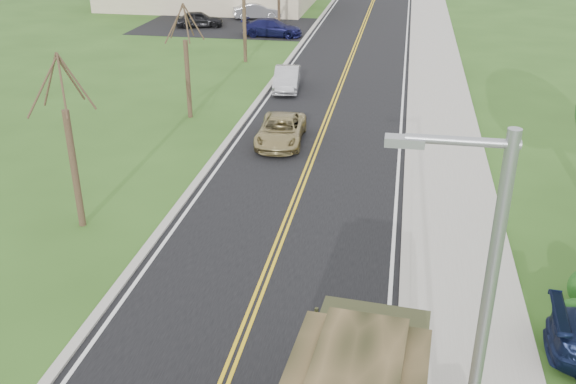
# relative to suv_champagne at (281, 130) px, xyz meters

# --- Properties ---
(road) EXTENTS (8.00, 120.00, 0.01)m
(road) POSITION_rel_suv_champagne_xyz_m (1.69, 20.84, -0.60)
(road) COLOR black
(road) RESTS_ON ground
(curb_right) EXTENTS (0.30, 120.00, 0.12)m
(curb_right) POSITION_rel_suv_champagne_xyz_m (5.84, 20.84, -0.55)
(curb_right) COLOR #9E998E
(curb_right) RESTS_ON ground
(sidewalk_right) EXTENTS (3.20, 120.00, 0.10)m
(sidewalk_right) POSITION_rel_suv_champagne_xyz_m (7.59, 20.84, -0.56)
(sidewalk_right) COLOR #9E998E
(sidewalk_right) RESTS_ON ground
(curb_left) EXTENTS (0.30, 120.00, 0.10)m
(curb_left) POSITION_rel_suv_champagne_xyz_m (-2.46, 20.84, -0.56)
(curb_left) COLOR #9E998E
(curb_left) RESTS_ON ground
(street_light) EXTENTS (1.65, 0.22, 8.00)m
(street_light) POSITION_rel_suv_champagne_xyz_m (6.59, -19.66, 3.82)
(street_light) COLOR gray
(street_light) RESTS_ON ground
(bare_tree_a) EXTENTS (1.93, 2.26, 6.08)m
(bare_tree_a) POSITION_rel_suv_champagne_xyz_m (-5.31, -9.16, 2.02)
(bare_tree_a) COLOR #38281C
(bare_tree_a) RESTS_ON ground
(bare_tree_b) EXTENTS (1.83, 2.14, 5.73)m
(bare_tree_b) POSITION_rel_suv_champagne_xyz_m (-5.31, 2.84, 1.87)
(bare_tree_b) COLOR #38281C
(bare_tree_b) RESTS_ON ground
(bare_tree_c) EXTENTS (2.04, 2.39, 6.42)m
(bare_tree_c) POSITION_rel_suv_champagne_xyz_m (-5.31, 14.84, 2.17)
(bare_tree_c) COLOR #38281C
(bare_tree_c) RESTS_ON ground
(suv_champagne) EXTENTS (2.26, 4.49, 1.22)m
(suv_champagne) POSITION_rel_suv_champagne_xyz_m (0.00, 0.00, 0.00)
(suv_champagne) COLOR #948453
(suv_champagne) RESTS_ON ground
(sedan_silver) EXTENTS (1.82, 4.11, 1.31)m
(sedan_silver) POSITION_rel_suv_champagne_xyz_m (-1.31, 8.68, 0.05)
(sedan_silver) COLOR #AFAEB3
(sedan_silver) RESTS_ON ground
(lot_car_dark) EXTENTS (4.30, 2.71, 1.36)m
(lot_car_dark) POSITION_rel_suv_champagne_xyz_m (-12.06, 25.96, 0.07)
(lot_car_dark) COLOR black
(lot_car_dark) RESTS_ON ground
(lot_car_silver) EXTENTS (4.51, 2.90, 1.40)m
(lot_car_silver) POSITION_rel_suv_champagne_xyz_m (-8.11, 30.72, 0.09)
(lot_car_silver) COLOR #A8A8AD
(lot_car_silver) RESTS_ON ground
(lot_car_navy) EXTENTS (4.83, 2.08, 1.38)m
(lot_car_navy) POSITION_rel_suv_champagne_xyz_m (-5.18, 23.38, 0.08)
(lot_car_navy) COLOR #10103B
(lot_car_navy) RESTS_ON ground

